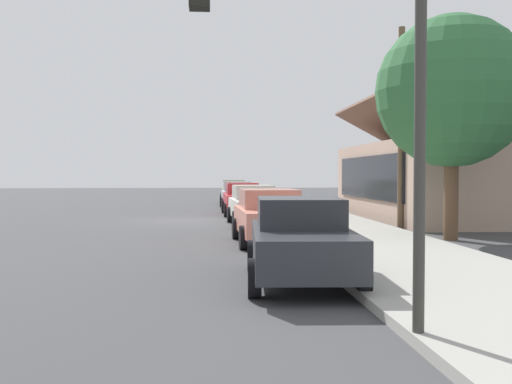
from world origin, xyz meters
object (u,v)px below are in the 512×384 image
fire_hydrant_red (272,204)px  car_charcoal (301,239)px  utility_pole_wooden (401,123)px  shade_tree (452,92)px  car_ivory (254,205)px  car_coral (270,216)px  car_olive (234,191)px  car_cherry (242,198)px  car_silver (237,194)px  traffic_light_main (332,51)px

fire_hydrant_red → car_charcoal: bearing=-4.2°
utility_pole_wooden → shade_tree: bearing=4.7°
car_charcoal → utility_pole_wooden: size_ratio=0.59×
car_ivory → car_charcoal: bearing=-2.5°
car_coral → fire_hydrant_red: car_coral is taller
car_olive → car_charcoal: same height
shade_tree → car_cherry: bearing=-153.8°
car_cherry → car_coral: (12.25, 0.19, -0.00)m
car_coral → car_charcoal: (6.28, -0.04, -0.00)m
car_silver → car_ivory: size_ratio=1.00×
car_cherry → traffic_light_main: size_ratio=0.93×
car_ivory → utility_pole_wooden: bearing=67.1°
utility_pole_wooden → traffic_light_main: bearing=-20.9°
utility_pole_wooden → fire_hydrant_red: size_ratio=10.56×
car_charcoal → fire_hydrant_red: 18.90m
car_olive → utility_pole_wooden: (20.04, 5.48, 3.12)m
utility_pole_wooden → fire_hydrant_red: utility_pole_wooden is taller
car_silver → utility_pole_wooden: utility_pole_wooden is taller
car_cherry → traffic_light_main: traffic_light_main is taller
shade_tree → utility_pole_wooden: (-3.90, -0.32, -0.64)m
car_ivory → traffic_light_main: size_ratio=0.89×
car_olive → shade_tree: bearing=14.8°
car_charcoal → shade_tree: size_ratio=0.64×
car_coral → car_olive: bearing=178.3°
traffic_light_main → car_olive: bearing=179.7°
car_ivory → car_coral: size_ratio=1.05×
car_cherry → fire_hydrant_red: (-0.32, 1.52, -0.32)m
utility_pole_wooden → car_silver: bearing=-158.3°
shade_tree → fire_hydrant_red: shade_tree is taller
car_silver → fire_hydrant_red: size_ratio=6.50×
car_ivory → shade_tree: shade_tree is taller
fire_hydrant_red → shade_tree: bearing=19.5°
car_charcoal → fire_hydrant_red: size_ratio=6.23×
shade_tree → traffic_light_main: 12.49m
fire_hydrant_red → car_cherry: bearing=-78.1°
car_coral → car_ivory: bearing=178.2°
shade_tree → fire_hydrant_red: (-12.18, -4.32, -4.07)m
car_coral → utility_pole_wooden: bearing=126.7°
car_olive → car_ivory: 18.04m
car_charcoal → traffic_light_main: 5.02m
car_ivory → car_silver: bearing=178.3°
car_charcoal → shade_tree: shade_tree is taller
car_olive → car_cherry: (12.08, -0.04, 0.00)m
car_cherry → fire_hydrant_red: 1.58m
car_olive → car_charcoal: 30.61m
car_coral → utility_pole_wooden: utility_pole_wooden is taller
shade_tree → fire_hydrant_red: size_ratio=9.75×
car_cherry → traffic_light_main: bearing=-1.4°
utility_pole_wooden → fire_hydrant_red: 9.82m
car_coral → traffic_light_main: traffic_light_main is taller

